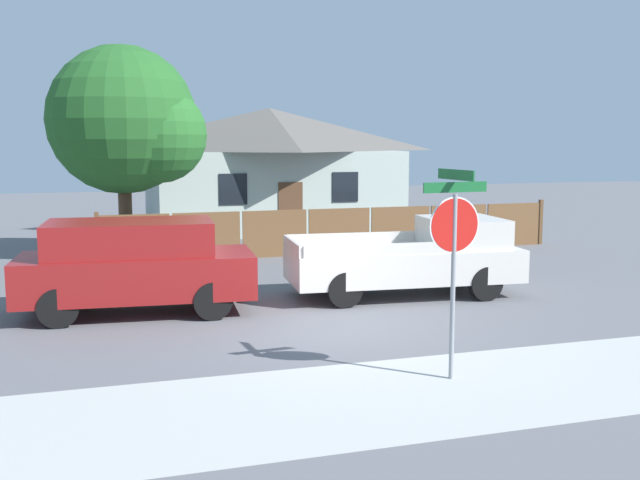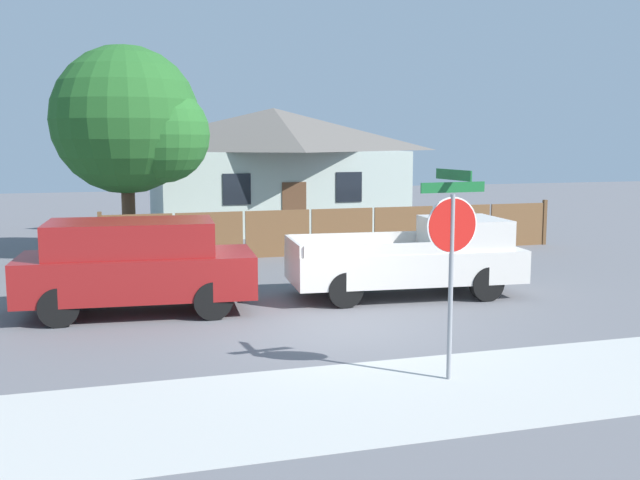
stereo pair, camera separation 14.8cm
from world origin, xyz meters
name	(u,v)px [view 2 (the right image)]	position (x,y,z in m)	size (l,w,h in m)	color
ground_plane	(341,331)	(0.00, 0.00, 0.00)	(80.00, 80.00, 0.00)	slate
sidewalk_strip	(422,393)	(0.00, -3.60, 0.00)	(36.00, 3.20, 0.01)	#B2B2AD
wooden_fence	(342,231)	(3.03, 8.92, 0.71)	(14.51, 0.12, 1.51)	brown
house	(274,166)	(2.64, 16.34, 2.46)	(10.05, 6.71, 4.76)	#B2C1B7
oak_tree	(133,123)	(-3.10, 10.01, 4.00)	(4.57, 4.35, 6.28)	brown
red_suv	(136,263)	(-3.53, 2.56, 1.03)	(4.82, 2.38, 1.91)	maroon
orange_pickup	(415,258)	(2.63, 2.54, 0.86)	(5.33, 2.47, 1.75)	silver
stop_sign	(452,238)	(0.64, -3.15, 2.12)	(1.04, 0.94, 3.10)	gray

